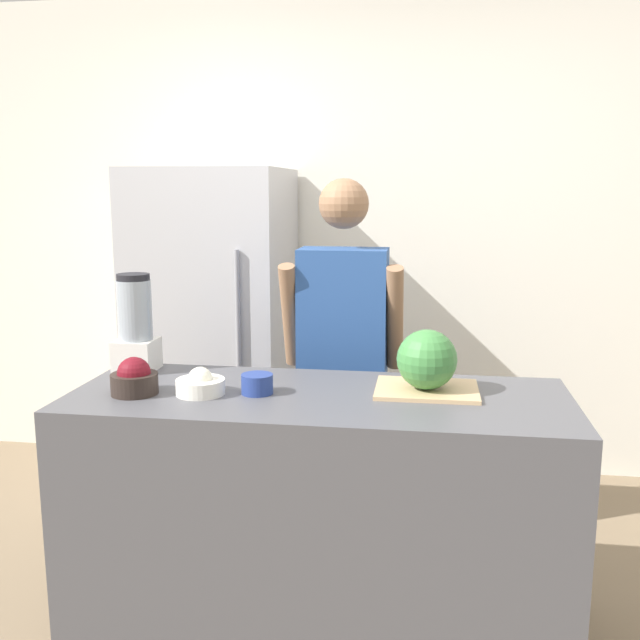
% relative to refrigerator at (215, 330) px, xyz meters
% --- Properties ---
extents(wall_back, '(8.00, 0.06, 2.60)m').
position_rel_refrigerator_xyz_m(wall_back, '(0.74, 0.42, 0.46)').
color(wall_back, white).
rests_on(wall_back, ground_plane).
extents(counter_island, '(1.70, 0.66, 0.88)m').
position_rel_refrigerator_xyz_m(counter_island, '(0.74, -1.24, -0.39)').
color(counter_island, '#4C4C51').
rests_on(counter_island, ground_plane).
extents(refrigerator, '(0.76, 0.76, 1.67)m').
position_rel_refrigerator_xyz_m(refrigerator, '(0.00, 0.00, 0.00)').
color(refrigerator, '#B7B7BC').
rests_on(refrigerator, ground_plane).
extents(person, '(0.51, 0.26, 1.61)m').
position_rel_refrigerator_xyz_m(person, '(0.74, -0.59, -0.00)').
color(person, '#4C608C').
rests_on(person, ground_plane).
extents(cutting_board, '(0.35, 0.28, 0.01)m').
position_rel_refrigerator_xyz_m(cutting_board, '(1.10, -1.16, 0.05)').
color(cutting_board, tan).
rests_on(cutting_board, counter_island).
extents(watermelon, '(0.21, 0.21, 0.21)m').
position_rel_refrigerator_xyz_m(watermelon, '(1.10, -1.17, 0.16)').
color(watermelon, '#3D7F3D').
rests_on(watermelon, cutting_board).
extents(bowl_cherries, '(0.16, 0.16, 0.13)m').
position_rel_refrigerator_xyz_m(bowl_cherries, '(0.12, -1.33, 0.10)').
color(bowl_cherries, '#2D231E').
rests_on(bowl_cherries, counter_island).
extents(bowl_cream, '(0.17, 0.17, 0.09)m').
position_rel_refrigerator_xyz_m(bowl_cream, '(0.34, -1.31, 0.08)').
color(bowl_cream, white).
rests_on(bowl_cream, counter_island).
extents(bowl_small_blue, '(0.11, 0.11, 0.07)m').
position_rel_refrigerator_xyz_m(bowl_small_blue, '(0.53, -1.27, 0.08)').
color(bowl_small_blue, navy).
rests_on(bowl_small_blue, counter_island).
extents(blender, '(0.15, 0.15, 0.37)m').
position_rel_refrigerator_xyz_m(blender, '(0.00, -1.03, 0.22)').
color(blender, silver).
rests_on(blender, counter_island).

